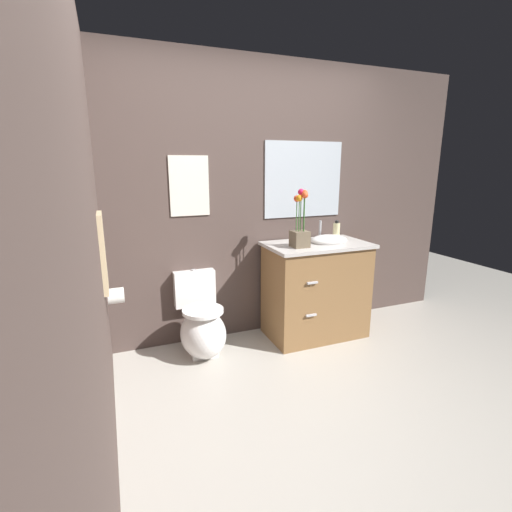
{
  "coord_description": "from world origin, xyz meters",
  "views": [
    {
      "loc": [
        -1.23,
        -1.75,
        1.59
      ],
      "look_at": [
        -0.1,
        1.07,
        0.84
      ],
      "focal_mm": 26.13,
      "sensor_mm": 36.0,
      "label": 1
    }
  ],
  "objects_px": {
    "toilet": "(202,327)",
    "wall_poster": "(189,186)",
    "flower_vase": "(300,228)",
    "soap_bottle": "(336,231)",
    "vanity_cabinet": "(316,289)",
    "wall_mirror": "(304,180)",
    "toilet_paper_roll": "(116,296)",
    "hanging_towel": "(103,253)"
  },
  "relations": [
    {
      "from": "wall_poster",
      "to": "toilet_paper_roll",
      "type": "relative_size",
      "value": 4.55
    },
    {
      "from": "soap_bottle",
      "to": "hanging_towel",
      "type": "relative_size",
      "value": 0.36
    },
    {
      "from": "toilet",
      "to": "toilet_paper_roll",
      "type": "height_order",
      "value": "toilet_paper_roll"
    },
    {
      "from": "vanity_cabinet",
      "to": "flower_vase",
      "type": "relative_size",
      "value": 2.15
    },
    {
      "from": "soap_bottle",
      "to": "wall_mirror",
      "type": "relative_size",
      "value": 0.23
    },
    {
      "from": "hanging_towel",
      "to": "toilet_paper_roll",
      "type": "xyz_separation_m",
      "value": [
        0.06,
        0.13,
        -0.35
      ]
    },
    {
      "from": "toilet",
      "to": "wall_poster",
      "type": "xyz_separation_m",
      "value": [
        0.0,
        0.27,
        1.17
      ]
    },
    {
      "from": "wall_mirror",
      "to": "hanging_towel",
      "type": "height_order",
      "value": "wall_mirror"
    },
    {
      "from": "toilet",
      "to": "vanity_cabinet",
      "type": "bearing_deg",
      "value": -1.38
    },
    {
      "from": "flower_vase",
      "to": "wall_poster",
      "type": "height_order",
      "value": "wall_poster"
    },
    {
      "from": "soap_bottle",
      "to": "wall_mirror",
      "type": "bearing_deg",
      "value": 135.06
    },
    {
      "from": "flower_vase",
      "to": "wall_mirror",
      "type": "xyz_separation_m",
      "value": [
        0.23,
        0.37,
        0.39
      ]
    },
    {
      "from": "toilet",
      "to": "wall_poster",
      "type": "bearing_deg",
      "value": 90.0
    },
    {
      "from": "vanity_cabinet",
      "to": "wall_mirror",
      "type": "height_order",
      "value": "wall_mirror"
    },
    {
      "from": "vanity_cabinet",
      "to": "flower_vase",
      "type": "xyz_separation_m",
      "value": [
        -0.23,
        -0.08,
        0.6
      ]
    },
    {
      "from": "soap_bottle",
      "to": "hanging_towel",
      "type": "bearing_deg",
      "value": -170.0
    },
    {
      "from": "toilet",
      "to": "wall_poster",
      "type": "height_order",
      "value": "wall_poster"
    },
    {
      "from": "vanity_cabinet",
      "to": "soap_bottle",
      "type": "height_order",
      "value": "soap_bottle"
    },
    {
      "from": "hanging_towel",
      "to": "toilet_paper_roll",
      "type": "bearing_deg",
      "value": 67.18
    },
    {
      "from": "soap_bottle",
      "to": "hanging_towel",
      "type": "height_order",
      "value": "hanging_towel"
    },
    {
      "from": "soap_bottle",
      "to": "toilet_paper_roll",
      "type": "height_order",
      "value": "soap_bottle"
    },
    {
      "from": "flower_vase",
      "to": "soap_bottle",
      "type": "height_order",
      "value": "flower_vase"
    },
    {
      "from": "wall_mirror",
      "to": "toilet_paper_roll",
      "type": "height_order",
      "value": "wall_mirror"
    },
    {
      "from": "hanging_towel",
      "to": "wall_poster",
      "type": "bearing_deg",
      "value": 39.86
    },
    {
      "from": "toilet",
      "to": "toilet_paper_roll",
      "type": "xyz_separation_m",
      "value": [
        -0.66,
        -0.2,
        0.44
      ]
    },
    {
      "from": "toilet",
      "to": "hanging_towel",
      "type": "xyz_separation_m",
      "value": [
        -0.71,
        -0.33,
        0.79
      ]
    },
    {
      "from": "toilet",
      "to": "wall_poster",
      "type": "distance_m",
      "value": 1.2
    },
    {
      "from": "vanity_cabinet",
      "to": "toilet_paper_roll",
      "type": "height_order",
      "value": "vanity_cabinet"
    },
    {
      "from": "soap_bottle",
      "to": "toilet_paper_roll",
      "type": "xyz_separation_m",
      "value": [
        -1.98,
        -0.23,
        -0.3
      ]
    },
    {
      "from": "wall_poster",
      "to": "flower_vase",
      "type": "bearing_deg",
      "value": -23.21
    },
    {
      "from": "toilet",
      "to": "flower_vase",
      "type": "relative_size",
      "value": 1.38
    },
    {
      "from": "toilet",
      "to": "wall_mirror",
      "type": "height_order",
      "value": "wall_mirror"
    },
    {
      "from": "vanity_cabinet",
      "to": "wall_poster",
      "type": "distance_m",
      "value": 1.48
    },
    {
      "from": "soap_bottle",
      "to": "wall_poster",
      "type": "relative_size",
      "value": 0.38
    },
    {
      "from": "wall_poster",
      "to": "soap_bottle",
      "type": "bearing_deg",
      "value": -10.05
    },
    {
      "from": "toilet",
      "to": "hanging_towel",
      "type": "distance_m",
      "value": 1.11
    },
    {
      "from": "vanity_cabinet",
      "to": "flower_vase",
      "type": "distance_m",
      "value": 0.64
    },
    {
      "from": "soap_bottle",
      "to": "toilet_paper_roll",
      "type": "relative_size",
      "value": 1.71
    },
    {
      "from": "soap_bottle",
      "to": "toilet",
      "type": "bearing_deg",
      "value": -178.6
    },
    {
      "from": "wall_poster",
      "to": "toilet_paper_roll",
      "type": "bearing_deg",
      "value": -144.78
    },
    {
      "from": "toilet",
      "to": "toilet_paper_roll",
      "type": "bearing_deg",
      "value": -163.36
    },
    {
      "from": "wall_poster",
      "to": "hanging_towel",
      "type": "relative_size",
      "value": 0.96
    }
  ]
}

